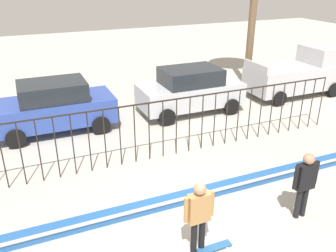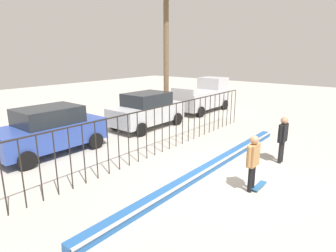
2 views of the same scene
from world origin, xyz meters
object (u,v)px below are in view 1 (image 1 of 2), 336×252
(skateboard, at_px, (214,247))
(skateboarder, at_px, (199,212))
(parked_car_silver, at_px, (190,90))
(pickup_truck, at_px, (299,74))
(camera_operator, at_px, (305,180))
(parked_car_blue, at_px, (55,106))

(skateboard, bearing_deg, skateboarder, 165.60)
(parked_car_silver, height_order, pickup_truck, pickup_truck)
(camera_operator, bearing_deg, parked_car_blue, -3.89)
(parked_car_blue, bearing_deg, parked_car_silver, -5.52)
(skateboard, distance_m, pickup_truck, 11.78)
(parked_car_silver, relative_size, pickup_truck, 0.91)
(camera_operator, bearing_deg, skateboard, 58.08)
(skateboarder, height_order, parked_car_silver, parked_car_silver)
(skateboarder, relative_size, parked_car_silver, 0.40)
(parked_car_silver, xyz_separation_m, pickup_truck, (5.79, 0.03, 0.06))
(camera_operator, relative_size, parked_car_blue, 0.41)
(skateboard, height_order, parked_car_silver, parked_car_silver)
(skateboarder, height_order, pickup_truck, pickup_truck)
(camera_operator, xyz_separation_m, parked_car_blue, (-4.82, 7.63, -0.07))
(skateboard, bearing_deg, pickup_truck, 45.20)
(skateboard, distance_m, parked_car_blue, 8.21)
(skateboarder, relative_size, parked_car_blue, 0.40)
(parked_car_blue, bearing_deg, skateboard, -76.46)
(skateboard, distance_m, parked_car_silver, 8.25)
(parked_car_silver, bearing_deg, skateboard, -112.36)
(parked_car_blue, distance_m, pickup_truck, 11.25)
(parked_car_blue, xyz_separation_m, parked_car_silver, (5.46, -0.24, 0.00))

